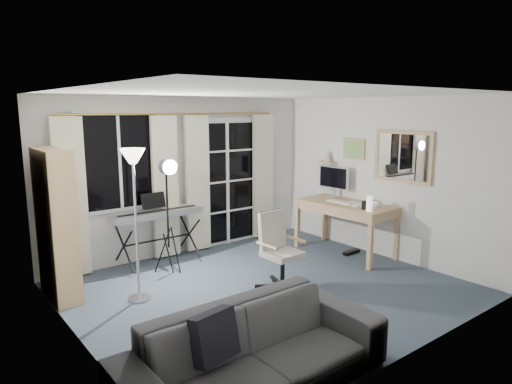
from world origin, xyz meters
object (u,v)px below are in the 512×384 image
torchiere_lamp (134,179)px  sofa (256,338)px  keyboard_piano (157,215)px  office_chair (277,243)px  monitor (334,178)px  mug (377,203)px  studio_light (168,180)px  desk (346,209)px  bookshelf (54,229)px

torchiere_lamp → sofa: torchiere_lamp is taller
keyboard_piano → office_chair: keyboard_piano is taller
torchiere_lamp → keyboard_piano: bearing=53.6°
torchiere_lamp → office_chair: 1.90m
office_chair → monitor: monitor is taller
mug → sofa: bearing=-157.1°
torchiere_lamp → sofa: (0.01, -2.23, -1.00)m
studio_light → desk: size_ratio=1.06×
monitor → sofa: 4.24m
bookshelf → office_chair: bearing=-30.1°
monitor → office_chair: bearing=-158.9°
keyboard_piano → studio_light: size_ratio=0.83×
keyboard_piano → mug: 3.19m
keyboard_piano → studio_light: (-0.05, -0.47, 0.56)m
bookshelf → studio_light: 1.51m
office_chair → bookshelf: bearing=148.9°
keyboard_piano → mug: size_ratio=10.12×
office_chair → torchiere_lamp: bearing=155.1°
bookshelf → monitor: bearing=-6.5°
bookshelf → office_chair: size_ratio=1.84×
desk → sofa: bearing=-151.8°
desk → monitor: size_ratio=2.64×
keyboard_piano → torchiere_lamp: bearing=-126.3°
bookshelf → sofa: bearing=-75.2°
desk → torchiere_lamp: bearing=172.3°
monitor → sofa: (-3.46, -2.37, -0.67)m
monitor → torchiere_lamp: bearing=-180.0°
torchiere_lamp → desk: torchiere_lamp is taller
studio_light → office_chair: 1.66m
studio_light → mug: studio_light is taller
mug → torchiere_lamp: bearing=166.5°
studio_light → desk: studio_light is taller
keyboard_piano → monitor: (2.71, -0.88, 0.37)m
studio_light → desk: bearing=-19.7°
torchiere_lamp → monitor: (3.46, 0.14, -0.33)m
keyboard_piano → office_chair: (0.79, -1.71, -0.17)m
keyboard_piano → studio_light: 0.74m
office_chair → desk: office_chair is taller
bookshelf → torchiere_lamp: bearing=-40.9°
bookshelf → keyboard_piano: (1.48, 0.38, -0.11)m
keyboard_piano → sofa: 3.34m
office_chair → mug: bearing=-4.4°
sofa → torchiere_lamp: bearing=90.4°
torchiere_lamp → office_chair: (1.54, -0.69, -0.87)m
studio_light → monitor: size_ratio=2.79×
mug → studio_light: bearing=153.1°
keyboard_piano → desk: bearing=-27.7°
torchiere_lamp → studio_light: bearing=37.8°
torchiere_lamp → sofa: 2.44m
mug → sofa: 3.67m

